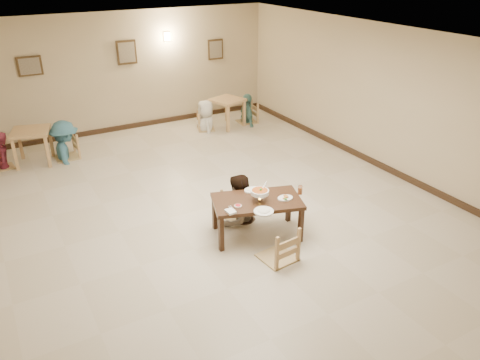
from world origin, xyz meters
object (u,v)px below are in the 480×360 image
main_table (257,204)px  main_diner (238,176)px  bg_diner_b (61,121)px  bg_table_left (31,136)px  chair_far (235,194)px  bg_diner_d (247,94)px  curry_warmer (260,192)px  bg_chair_lr (64,136)px  chair_near (278,228)px  bg_chair_rl (206,113)px  drink_glass (300,190)px  bg_chair_rr (247,104)px  bg_chair_ll (0,150)px  bg_table_right (227,104)px  bg_diner_c (205,100)px

main_table → main_diner: size_ratio=0.95×
main_diner → bg_diner_b: (-2.07, 4.34, 0.04)m
main_table → main_diner: main_diner is taller
bg_table_left → bg_diner_b: 0.70m
chair_far → bg_table_left: 5.09m
chair_far → bg_diner_d: size_ratio=0.56×
curry_warmer → bg_table_left: size_ratio=0.34×
bg_chair_lr → curry_warmer: bearing=19.7°
curry_warmer → main_table: bearing=110.0°
chair_near → main_table: bearing=-101.4°
bg_table_left → bg_diner_b: bg_diner_b is taller
chair_far → chair_near: size_ratio=0.83×
main_diner → bg_chair_lr: size_ratio=1.54×
bg_chair_rl → bg_diner_b: bearing=109.8°
drink_glass → bg_chair_rl: size_ratio=0.16×
chair_far → bg_chair_lr: bg_chair_lr is taller
curry_warmer → bg_diner_d: bg_diner_d is taller
main_diner → bg_chair_rl: size_ratio=1.82×
bg_chair_rr → curry_warmer: bearing=-21.8°
bg_chair_rl → bg_chair_rr: (1.26, -0.02, 0.07)m
chair_far → bg_chair_ll: chair_far is taller
main_table → bg_table_right: (2.16, 5.06, 0.04)m
bg_table_right → bg_diner_d: bearing=2.1°
bg_table_right → bg_chair_rr: 0.64m
chair_far → bg_chair_rr: size_ratio=0.85×
chair_far → bg_chair_rl: 4.66m
chair_near → main_diner: bearing=-98.1°
drink_glass → bg_chair_rr: 5.66m
curry_warmer → bg_table_left: (-2.77, 5.04, -0.18)m
chair_far → bg_diner_c: 4.67m
bg_chair_lr → bg_diner_c: bg_diner_c is taller
bg_chair_rl → bg_diner_b: bg_diner_b is taller
main_table → drink_glass: bearing=4.3°
bg_diner_b → bg_diner_d: bearing=-86.0°
main_table → bg_diner_b: (-2.09, 4.94, 0.29)m
bg_chair_ll → chair_near: bearing=-157.8°
drink_glass → bg_table_left: bearing=123.9°
curry_warmer → bg_diner_b: bg_diner_b is taller
chair_far → curry_warmer: bearing=-84.0°
main_table → drink_glass: drink_glass is taller
chair_near → bg_table_right: bearing=-117.1°
curry_warmer → bg_chair_ll: 6.15m
bg_chair_ll → bg_diner_d: bg_diner_d is taller
bg_chair_rl → main_table: bearing=-179.4°
chair_far → main_diner: (-0.01, -0.10, 0.39)m
bg_diner_b → main_table: bearing=-154.8°
main_diner → bg_diner_c: size_ratio=1.05×
bg_diner_c → bg_diner_d: size_ratio=1.00×
bg_chair_rl → bg_diner_d: bearing=-73.5°
chair_near → bg_diner_b: (-2.02, 5.67, 0.34)m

